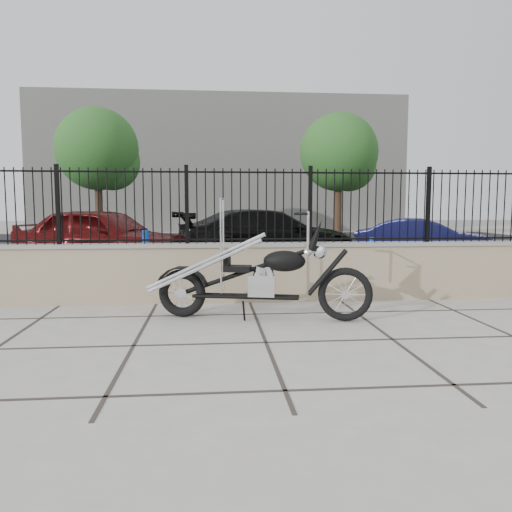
{
  "coord_description": "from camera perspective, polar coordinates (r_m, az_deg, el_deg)",
  "views": [
    {
      "loc": [
        -0.62,
        -5.57,
        1.58
      ],
      "look_at": [
        0.02,
        1.49,
        0.85
      ],
      "focal_mm": 35.0,
      "sensor_mm": 36.0,
      "label": 1
    }
  ],
  "objects": [
    {
      "name": "parking_lot",
      "position": [
        18.15,
        -3.18,
        0.88
      ],
      "size": [
        30.0,
        30.0,
        0.0
      ],
      "primitive_type": "plane",
      "color": "black",
      "rests_on": "ground"
    },
    {
      "name": "tree_right",
      "position": [
        22.52,
        9.45,
        12.02
      ],
      "size": [
        3.4,
        3.4,
        5.74
      ],
      "rotation": [
        0.0,
        0.0,
        0.29
      ],
      "color": "#382619",
      "rests_on": "ground_plane"
    },
    {
      "name": "retaining_wall",
      "position": [
        8.17,
        -0.78,
        -1.86
      ],
      "size": [
        14.0,
        0.36,
        0.96
      ],
      "primitive_type": "cube",
      "color": "gray",
      "rests_on": "ground_plane"
    },
    {
      "name": "bollard_b",
      "position": [
        10.3,
        13.06,
        -0.49
      ],
      "size": [
        0.12,
        0.12,
        0.93
      ],
      "primitive_type": "cylinder",
      "rotation": [
        0.0,
        0.0,
        0.12
      ],
      "color": "blue",
      "rests_on": "ground_plane"
    },
    {
      "name": "tree_left",
      "position": [
        22.26,
        -17.72,
        11.97
      ],
      "size": [
        3.42,
        3.42,
        5.77
      ],
      "rotation": [
        0.0,
        0.0,
        -0.03
      ],
      "color": "#382619",
      "rests_on": "ground_plane"
    },
    {
      "name": "background_building",
      "position": [
        32.17,
        -4.1,
        10.19
      ],
      "size": [
        22.0,
        6.0,
        8.0
      ],
      "primitive_type": "cube",
      "color": "beige",
      "rests_on": "ground_plane"
    },
    {
      "name": "chopper_motorcycle",
      "position": [
        6.83,
        0.23,
        -0.26
      ],
      "size": [
        2.88,
        1.09,
        1.7
      ],
      "primitive_type": null,
      "rotation": [
        0.0,
        0.0,
        -0.22
      ],
      "color": "black",
      "rests_on": "ground_plane"
    },
    {
      "name": "bollard_a",
      "position": [
        10.03,
        -12.46,
        -0.2
      ],
      "size": [
        0.17,
        0.17,
        1.08
      ],
      "primitive_type": "cylinder",
      "rotation": [
        0.0,
        0.0,
        -0.42
      ],
      "color": "blue",
      "rests_on": "ground_plane"
    },
    {
      "name": "iron_fence",
      "position": [
        8.09,
        -0.79,
        5.73
      ],
      "size": [
        14.0,
        0.08,
        1.2
      ],
      "primitive_type": "cube",
      "color": "black",
      "rests_on": "retaining_wall"
    },
    {
      "name": "ground_plane",
      "position": [
        5.82,
        1.14,
        -9.88
      ],
      "size": [
        90.0,
        90.0,
        0.0
      ],
      "primitive_type": "plane",
      "color": "#99968E",
      "rests_on": "ground"
    },
    {
      "name": "car_red",
      "position": [
        12.88,
        -17.09,
        2.01
      ],
      "size": [
        4.86,
        3.41,
        1.54
      ],
      "primitive_type": "imported",
      "rotation": [
        0.0,
        0.0,
        1.18
      ],
      "color": "#480A0A",
      "rests_on": "parking_lot"
    },
    {
      "name": "car_blue",
      "position": [
        14.11,
        18.71,
        1.62
      ],
      "size": [
        3.9,
        2.52,
        1.21
      ],
      "primitive_type": "imported",
      "rotation": [
        0.0,
        0.0,
        1.21
      ],
      "color": "#10123D",
      "rests_on": "parking_lot"
    },
    {
      "name": "car_black",
      "position": [
        13.61,
        1.42,
        2.29
      ],
      "size": [
        5.34,
        3.12,
        1.46
      ],
      "primitive_type": "imported",
      "rotation": [
        0.0,
        0.0,
        1.8
      ],
      "color": "black",
      "rests_on": "parking_lot"
    }
  ]
}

